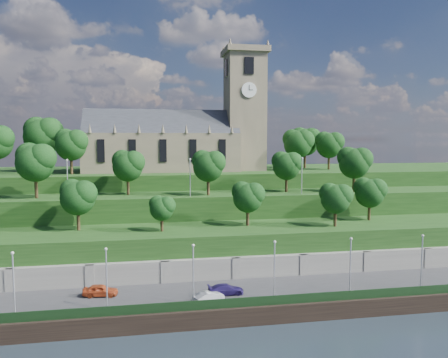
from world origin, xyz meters
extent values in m
plane|color=black|center=(0.00, 0.00, 0.00)|extent=(320.00, 320.00, 0.00)
cube|color=#2D2D30|center=(0.00, 6.00, 1.00)|extent=(160.00, 12.00, 2.00)
cube|color=black|center=(0.00, -0.05, 1.10)|extent=(160.00, 0.50, 2.20)
cube|color=black|center=(0.00, 0.60, 2.60)|extent=(160.00, 0.10, 1.20)
cube|color=slate|center=(0.00, 12.00, 2.50)|extent=(160.00, 2.00, 5.00)
cube|color=slate|center=(-25.00, 11.20, 2.50)|extent=(1.20, 0.60, 5.00)
cube|color=slate|center=(-15.00, 11.20, 2.50)|extent=(1.20, 0.60, 5.00)
cube|color=slate|center=(-5.00, 11.20, 2.50)|extent=(1.20, 0.60, 5.00)
cube|color=slate|center=(5.00, 11.20, 2.50)|extent=(1.20, 0.60, 5.00)
cube|color=slate|center=(15.00, 11.20, 2.50)|extent=(1.20, 0.60, 5.00)
cube|color=slate|center=(25.00, 11.20, 2.50)|extent=(1.20, 0.60, 5.00)
cube|color=slate|center=(35.00, 11.20, 2.50)|extent=(1.20, 0.60, 5.00)
cube|color=#183913|center=(0.00, 18.00, 4.00)|extent=(160.00, 12.00, 8.00)
cube|color=#183913|center=(0.00, 29.00, 6.00)|extent=(160.00, 10.00, 12.00)
cube|color=#183913|center=(0.00, 50.00, 7.50)|extent=(160.00, 32.00, 15.00)
cube|color=#6A5E4A|center=(-4.00, 46.00, 19.00)|extent=(32.00, 12.00, 8.00)
cube|color=#272A30|center=(-4.00, 46.00, 23.00)|extent=(32.00, 10.18, 10.18)
cone|color=#6A5E4A|center=(-18.00, 40.00, 23.90)|extent=(0.70, 0.70, 1.80)
cone|color=#6A5E4A|center=(-13.33, 40.00, 23.90)|extent=(0.70, 0.70, 1.80)
cone|color=#6A5E4A|center=(-8.67, 40.00, 23.90)|extent=(0.70, 0.70, 1.80)
cone|color=#6A5E4A|center=(-4.00, 40.00, 23.90)|extent=(0.70, 0.70, 1.80)
cone|color=#6A5E4A|center=(0.67, 40.00, 23.90)|extent=(0.70, 0.70, 1.80)
cone|color=#6A5E4A|center=(5.33, 40.00, 23.90)|extent=(0.70, 0.70, 1.80)
cone|color=#6A5E4A|center=(10.00, 40.00, 23.90)|extent=(0.70, 0.70, 1.80)
cube|color=black|center=(-16.00, 39.92, 19.50)|extent=(1.40, 0.25, 4.50)
cube|color=black|center=(-10.00, 39.92, 19.50)|extent=(1.40, 0.25, 4.50)
cube|color=black|center=(-4.00, 39.92, 19.50)|extent=(1.40, 0.25, 4.50)
cube|color=black|center=(2.00, 39.92, 19.50)|extent=(1.40, 0.25, 4.50)
cube|color=black|center=(8.00, 39.92, 19.50)|extent=(1.40, 0.25, 4.50)
cube|color=#6A5E4A|center=(14.00, 46.00, 27.50)|extent=(8.00, 8.00, 25.00)
cube|color=#6A5E4A|center=(14.00, 46.00, 40.60)|extent=(9.20, 9.20, 1.20)
cone|color=#6A5E4A|center=(10.00, 42.00, 41.80)|extent=(0.80, 0.80, 1.60)
cone|color=#6A5E4A|center=(10.00, 50.00, 41.80)|extent=(0.80, 0.80, 1.60)
cone|color=#6A5E4A|center=(18.00, 42.00, 41.80)|extent=(0.80, 0.80, 1.60)
cone|color=#6A5E4A|center=(18.00, 50.00, 41.80)|extent=(0.80, 0.80, 1.60)
cube|color=black|center=(14.00, 41.92, 37.00)|extent=(2.00, 0.25, 3.50)
cube|color=black|center=(14.00, 50.08, 37.00)|extent=(2.00, 0.25, 3.50)
cube|color=black|center=(9.92, 46.00, 37.00)|extent=(0.25, 2.00, 3.50)
cube|color=black|center=(18.08, 46.00, 37.00)|extent=(0.25, 2.00, 3.50)
cylinder|color=white|center=(14.00, 41.88, 32.00)|extent=(3.20, 0.30, 3.20)
cylinder|color=white|center=(18.12, 46.00, 32.00)|extent=(0.30, 3.20, 3.20)
cube|color=black|center=(14.00, 41.70, 32.50)|extent=(0.12, 0.05, 1.10)
cube|color=black|center=(14.40, 41.70, 32.00)|extent=(0.80, 0.05, 0.12)
cylinder|color=#312313|center=(-17.58, 20.00, 9.67)|extent=(0.51, 0.51, 3.35)
sphere|color=black|center=(-17.58, 20.00, 12.91)|extent=(5.21, 5.21, 5.21)
sphere|color=black|center=(-16.53, 19.48, 13.69)|extent=(3.90, 3.90, 3.90)
sphere|color=black|center=(-18.49, 20.65, 13.95)|extent=(3.64, 3.64, 3.64)
cylinder|color=#312313|center=(-5.15, 17.00, 9.16)|extent=(0.46, 0.46, 2.32)
sphere|color=black|center=(-5.15, 17.00, 11.40)|extent=(3.61, 3.61, 3.61)
sphere|color=black|center=(-4.43, 16.64, 11.94)|extent=(2.71, 2.71, 2.71)
sphere|color=black|center=(-5.79, 17.45, 12.12)|extent=(2.53, 2.53, 2.53)
cylinder|color=#312313|center=(8.46, 19.00, 9.52)|extent=(0.50, 0.50, 3.04)
sphere|color=black|center=(8.46, 19.00, 12.46)|extent=(4.73, 4.73, 4.73)
sphere|color=black|center=(9.41, 18.53, 13.17)|extent=(3.55, 3.55, 3.55)
sphere|color=black|center=(7.63, 19.59, 13.40)|extent=(3.31, 3.31, 3.31)
cylinder|color=#312313|center=(21.95, 16.00, 9.48)|extent=(0.49, 0.49, 2.96)
sphere|color=black|center=(21.95, 16.00, 12.34)|extent=(4.61, 4.61, 4.61)
sphere|color=black|center=(22.87, 15.54, 13.03)|extent=(3.45, 3.45, 3.45)
sphere|color=black|center=(21.15, 16.58, 13.26)|extent=(3.22, 3.22, 3.22)
cylinder|color=#312313|center=(29.93, 20.00, 9.57)|extent=(0.50, 0.50, 3.14)
sphere|color=black|center=(29.93, 20.00, 12.60)|extent=(4.88, 4.88, 4.88)
sphere|color=black|center=(30.90, 19.51, 13.33)|extent=(3.66, 3.66, 3.66)
sphere|color=black|center=(29.07, 20.61, 13.57)|extent=(3.41, 3.41, 3.41)
cylinder|color=#312313|center=(-25.33, 28.00, 13.99)|extent=(0.54, 0.54, 3.97)
sphere|color=black|center=(-25.33, 28.00, 17.82)|extent=(6.18, 6.18, 6.18)
sphere|color=black|center=(-24.09, 27.38, 18.75)|extent=(4.63, 4.63, 4.63)
sphere|color=black|center=(-26.41, 28.77, 19.06)|extent=(4.32, 4.32, 4.32)
cylinder|color=#312313|center=(-10.54, 30.00, 13.70)|extent=(0.51, 0.51, 3.41)
sphere|color=black|center=(-10.54, 30.00, 16.99)|extent=(5.30, 5.30, 5.30)
sphere|color=black|center=(-9.48, 29.47, 17.79)|extent=(3.97, 3.97, 3.97)
sphere|color=black|center=(-11.47, 30.66, 18.05)|extent=(3.71, 3.71, 3.71)
cylinder|color=#312313|center=(3.25, 27.00, 13.70)|extent=(0.51, 0.51, 3.40)
sphere|color=black|center=(3.25, 27.00, 16.99)|extent=(5.30, 5.30, 5.30)
sphere|color=black|center=(4.31, 26.47, 17.79)|extent=(3.97, 3.97, 3.97)
sphere|color=black|center=(2.32, 27.66, 18.05)|extent=(3.71, 3.71, 3.71)
cylinder|color=#312313|center=(18.13, 29.00, 13.62)|extent=(0.50, 0.50, 3.25)
sphere|color=black|center=(18.13, 29.00, 16.76)|extent=(5.05, 5.05, 5.05)
sphere|color=black|center=(19.14, 28.50, 17.52)|extent=(3.79, 3.79, 3.79)
sphere|color=black|center=(17.24, 29.63, 17.77)|extent=(3.53, 3.53, 3.53)
cylinder|color=#312313|center=(30.50, 27.00, 13.81)|extent=(0.52, 0.52, 3.61)
sphere|color=black|center=(30.50, 27.00, 17.30)|extent=(5.62, 5.62, 5.62)
sphere|color=black|center=(31.62, 26.44, 18.14)|extent=(4.22, 4.22, 4.22)
sphere|color=black|center=(29.51, 27.70, 18.43)|extent=(3.94, 3.94, 3.94)
sphere|color=black|center=(-34.44, 41.36, 22.01)|extent=(4.81, 4.81, 4.81)
cylinder|color=#312313|center=(-28.40, 48.00, 17.46)|extent=(0.58, 0.58, 4.92)
sphere|color=black|center=(-28.40, 48.00, 22.22)|extent=(7.66, 7.66, 7.66)
sphere|color=black|center=(-26.87, 47.23, 23.37)|extent=(5.74, 5.74, 5.74)
sphere|color=black|center=(-29.74, 48.96, 23.75)|extent=(5.36, 5.36, 5.36)
cylinder|color=#312313|center=(-21.58, 40.00, 16.89)|extent=(0.53, 0.53, 3.78)
sphere|color=black|center=(-21.58, 40.00, 20.55)|extent=(5.88, 5.88, 5.88)
sphere|color=black|center=(-20.41, 39.41, 21.43)|extent=(4.41, 4.41, 4.41)
sphere|color=black|center=(-22.61, 40.74, 21.72)|extent=(4.12, 4.12, 4.12)
cylinder|color=#312313|center=(24.87, 42.00, 16.92)|extent=(0.53, 0.53, 3.85)
sphere|color=black|center=(24.87, 42.00, 20.64)|extent=(5.98, 5.98, 5.98)
sphere|color=black|center=(26.07, 41.40, 21.54)|extent=(4.49, 4.49, 4.49)
sphere|color=black|center=(23.83, 42.75, 21.84)|extent=(4.19, 4.19, 4.19)
cylinder|color=#312313|center=(29.53, 50.00, 17.06)|extent=(0.54, 0.54, 4.13)
sphere|color=black|center=(29.53, 50.00, 21.05)|extent=(6.42, 6.42, 6.42)
sphere|color=black|center=(30.81, 49.36, 22.02)|extent=(4.82, 4.82, 4.82)
sphere|color=black|center=(28.40, 50.80, 22.34)|extent=(4.49, 4.49, 4.49)
cylinder|color=#312313|center=(32.91, 44.00, 16.83)|extent=(0.52, 0.52, 3.66)
sphere|color=black|center=(32.91, 44.00, 20.37)|extent=(5.70, 5.70, 5.70)
sphere|color=black|center=(34.05, 43.43, 21.23)|extent=(4.27, 4.27, 4.27)
sphere|color=black|center=(31.91, 44.71, 21.51)|extent=(3.99, 3.99, 3.99)
cylinder|color=#B2B2B7|center=(-22.00, 2.50, 5.55)|extent=(0.16, 0.16, 7.10)
sphere|color=silver|center=(-22.00, 2.50, 9.22)|extent=(0.36, 0.36, 0.36)
cylinder|color=#B2B2B7|center=(-12.00, 2.50, 5.55)|extent=(0.16, 0.16, 7.10)
sphere|color=silver|center=(-12.00, 2.50, 9.22)|extent=(0.36, 0.36, 0.36)
cylinder|color=#B2B2B7|center=(-2.00, 2.50, 5.55)|extent=(0.16, 0.16, 7.10)
sphere|color=silver|center=(-2.00, 2.50, 9.22)|extent=(0.36, 0.36, 0.36)
cylinder|color=#B2B2B7|center=(8.00, 2.50, 5.55)|extent=(0.16, 0.16, 7.10)
sphere|color=silver|center=(8.00, 2.50, 9.22)|extent=(0.36, 0.36, 0.36)
cylinder|color=#B2B2B7|center=(18.00, 2.50, 5.55)|extent=(0.16, 0.16, 7.10)
sphere|color=silver|center=(18.00, 2.50, 9.22)|extent=(0.36, 0.36, 0.36)
cylinder|color=#B2B2B7|center=(28.00, 2.50, 5.55)|extent=(0.16, 0.16, 7.10)
sphere|color=silver|center=(28.00, 2.50, 9.22)|extent=(0.36, 0.36, 0.36)
cylinder|color=#B2B2B7|center=(-20.00, 26.00, 15.12)|extent=(0.16, 0.16, 6.25)
sphere|color=silver|center=(-20.00, 26.00, 18.37)|extent=(0.36, 0.36, 0.36)
cylinder|color=#B2B2B7|center=(0.00, 26.00, 15.12)|extent=(0.16, 0.16, 6.25)
sphere|color=silver|center=(0.00, 26.00, 18.37)|extent=(0.36, 0.36, 0.36)
cylinder|color=#B2B2B7|center=(20.00, 26.00, 15.12)|extent=(0.16, 0.16, 6.25)
sphere|color=silver|center=(20.00, 26.00, 18.37)|extent=(0.36, 0.36, 0.36)
imported|color=#A43D1B|center=(-13.25, 7.44, 2.74)|extent=(4.54, 2.32, 1.48)
imported|color=#9FA0A3|center=(-0.09, 3.09, 2.64)|extent=(4.11, 2.83, 1.28)
imported|color=#21164D|center=(2.41, 5.19, 2.67)|extent=(4.70, 2.11, 1.34)
camera|label=1|loc=(-7.24, -47.96, 21.69)|focal=35.00mm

